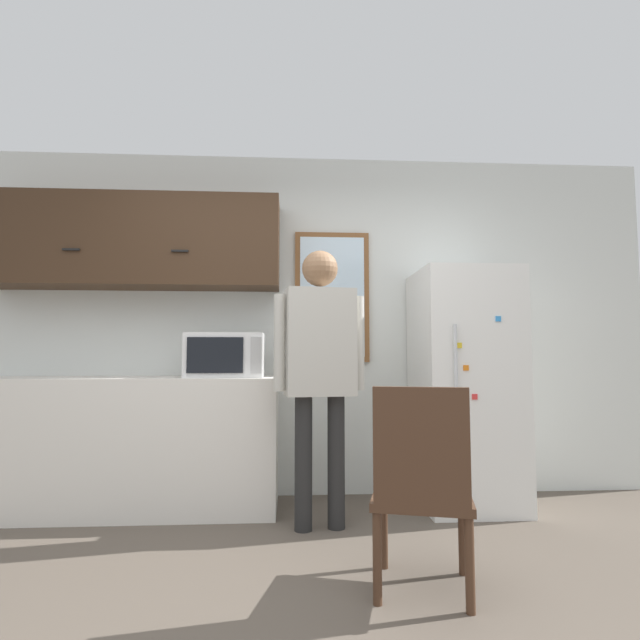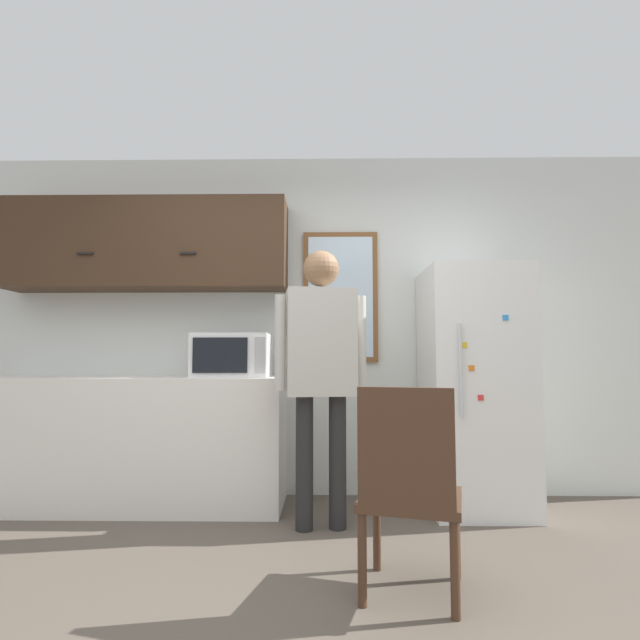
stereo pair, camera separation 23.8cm
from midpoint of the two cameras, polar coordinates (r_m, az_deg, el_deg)
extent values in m
plane|color=brown|center=(2.28, -4.49, -32.02)|extent=(16.00, 16.00, 0.00)
cube|color=silver|center=(4.02, -1.71, -0.30)|extent=(6.00, 0.06, 2.70)
cube|color=silver|center=(3.92, -18.89, -12.95)|extent=(2.18, 0.65, 0.93)
cube|color=#3D2819|center=(4.10, -17.68, 8.13)|extent=(2.18, 0.37, 0.69)
cube|color=black|center=(4.04, -23.77, 6.99)|extent=(0.12, 0.01, 0.01)
cube|color=black|center=(3.79, -13.15, 7.47)|extent=(0.12, 0.01, 0.01)
cube|color=white|center=(3.64, -8.15, -4.02)|extent=(0.54, 0.37, 0.31)
cube|color=black|center=(3.46, -9.44, -3.98)|extent=(0.38, 0.01, 0.24)
cube|color=#B2B2B2|center=(3.42, -4.90, -4.02)|extent=(0.08, 0.01, 0.25)
cylinder|color=black|center=(3.24, 0.39, -15.96)|extent=(0.11, 0.11, 0.82)
cylinder|color=black|center=(3.27, 4.18, -15.83)|extent=(0.11, 0.11, 0.82)
cube|color=beige|center=(3.19, 2.25, -2.53)|extent=(0.46, 0.28, 0.68)
sphere|color=#8C6647|center=(3.24, 2.23, 5.90)|extent=(0.23, 0.23, 0.23)
cylinder|color=beige|center=(3.16, -2.39, -2.58)|extent=(0.07, 0.07, 0.61)
cylinder|color=beige|center=(3.24, 6.78, -2.60)|extent=(0.07, 0.07, 0.61)
cube|color=white|center=(3.80, 18.92, -7.31)|extent=(0.69, 0.70, 1.71)
cylinder|color=silver|center=(3.39, 17.76, -5.40)|extent=(0.02, 0.02, 0.60)
cube|color=yellow|center=(3.41, 18.11, -2.74)|extent=(0.04, 0.01, 0.04)
cube|color=red|center=(3.45, 19.82, -8.36)|extent=(0.04, 0.01, 0.04)
cube|color=orange|center=(3.43, 18.87, -5.22)|extent=(0.04, 0.01, 0.04)
cube|color=#338CDB|center=(3.51, 22.29, 0.26)|extent=(0.04, 0.01, 0.04)
cube|color=#472D1E|center=(2.49, 13.25, -19.34)|extent=(0.55, 0.55, 0.04)
cylinder|color=#472D1E|center=(2.74, 17.92, -22.58)|extent=(0.04, 0.04, 0.39)
cylinder|color=#472D1E|center=(2.76, 9.19, -22.62)|extent=(0.04, 0.04, 0.39)
cylinder|color=#472D1E|center=(2.37, 18.28, -25.50)|extent=(0.04, 0.04, 0.39)
cylinder|color=#472D1E|center=(2.39, 7.99, -25.49)|extent=(0.04, 0.04, 0.39)
cube|color=#472D1E|center=(2.24, 12.87, -13.96)|extent=(0.41, 0.14, 0.50)
cube|color=brown|center=(4.00, 4.05, 2.67)|extent=(0.60, 0.04, 1.04)
cube|color=silver|center=(3.98, 4.07, 2.71)|extent=(0.52, 0.01, 0.96)
camera|label=1|loc=(0.12, -87.81, -0.17)|focal=28.00mm
camera|label=2|loc=(0.12, 92.19, 0.17)|focal=28.00mm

